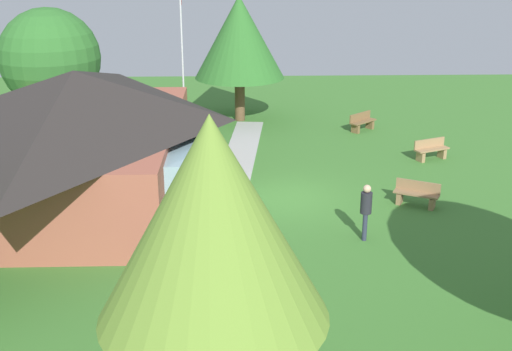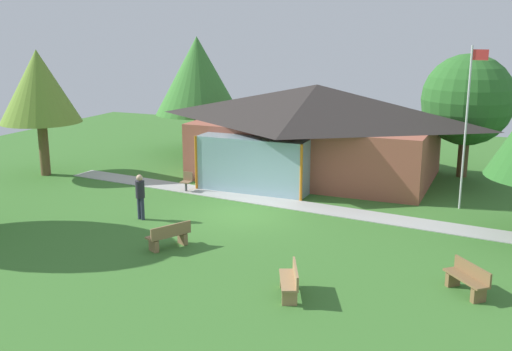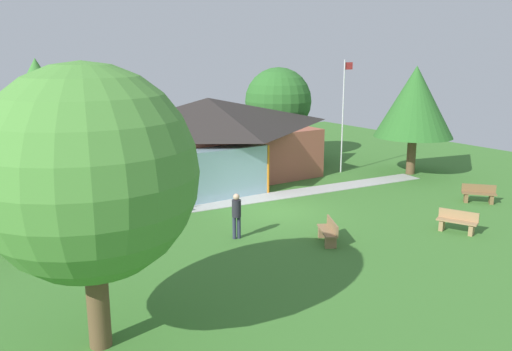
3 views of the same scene
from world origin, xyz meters
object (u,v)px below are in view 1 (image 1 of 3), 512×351
object	(u,v)px
visitor_strolling_lawn	(366,208)
tree_behind_pavilion_right	(50,59)
bench_lawn_far_right	(362,122)
bench_front_right	(431,150)
flagpole	(183,61)
tree_west_hedge	(212,222)
pavilion	(83,133)
patio_chair_west	(224,234)
tree_east_hedge	(239,37)
bench_front_center	(417,194)

from	to	relation	value
visitor_strolling_lawn	tree_behind_pavilion_right	size ratio (longest dim) A/B	0.30
bench_lawn_far_right	visitor_strolling_lawn	size ratio (longest dim) A/B	0.81
bench_lawn_far_right	bench_front_right	bearing A→B (deg)	73.02
flagpole	visitor_strolling_lawn	bearing A→B (deg)	-150.66
bench_lawn_far_right	tree_west_hedge	world-z (taller)	tree_west_hedge
pavilion	patio_chair_west	world-z (taller)	pavilion
tree_east_hedge	tree_behind_pavilion_right	size ratio (longest dim) A/B	1.04
bench_lawn_far_right	tree_east_hedge	size ratio (longest dim) A/B	0.23
bench_front_center	tree_east_hedge	size ratio (longest dim) A/B	0.25
bench_front_right	tree_behind_pavilion_right	bearing A→B (deg)	-34.17
flagpole	bench_front_right	size ratio (longest dim) A/B	4.13
bench_front_right	patio_chair_west	size ratio (longest dim) A/B	1.80
visitor_strolling_lawn	tree_west_hedge	size ratio (longest dim) A/B	0.29
bench_lawn_far_right	tree_behind_pavilion_right	distance (m)	14.40
bench_front_right	tree_behind_pavilion_right	xyz separation A→B (m)	(3.05, 15.97, 3.31)
tree_behind_pavilion_right	tree_west_hedge	xyz separation A→B (m)	(-18.81, -7.61, 0.58)
tree_west_hedge	tree_behind_pavilion_right	bearing A→B (deg)	22.04
bench_front_center	tree_west_hedge	size ratio (longest dim) A/B	0.25
pavilion	bench_front_center	world-z (taller)	pavilion
tree_behind_pavilion_right	bench_front_center	bearing A→B (deg)	-119.52
tree_behind_pavilion_right	bench_lawn_far_right	bearing A→B (deg)	-84.48
flagpole	tree_west_hedge	world-z (taller)	flagpole
pavilion	tree_east_hedge	size ratio (longest dim) A/B	1.95
bench_front_right	tree_west_hedge	distance (m)	18.26
bench_front_right	tree_east_hedge	size ratio (longest dim) A/B	0.25
patio_chair_west	bench_front_right	bearing A→B (deg)	131.89
flagpole	patio_chair_west	size ratio (longest dim) A/B	7.45
bench_front_center	patio_chair_west	xyz separation A→B (m)	(-2.96, 6.46, 0.01)
flagpole	tree_east_hedge	size ratio (longest dim) A/B	1.05
flagpole	pavilion	bearing A→B (deg)	157.76
flagpole	bench_lawn_far_right	world-z (taller)	flagpole
pavilion	tree_east_hedge	bearing A→B (deg)	-28.23
patio_chair_west	tree_behind_pavilion_right	bearing A→B (deg)	-146.57
visitor_strolling_lawn	bench_front_center	bearing A→B (deg)	151.92
visitor_strolling_lawn	tree_east_hedge	distance (m)	14.77
tree_east_hedge	tree_behind_pavilion_right	distance (m)	8.88
pavilion	bench_front_right	xyz separation A→B (m)	(3.62, -13.23, -1.89)
pavilion	flagpole	distance (m)	7.78
patio_chair_west	bench_front_center	bearing A→B (deg)	113.21
pavilion	tree_west_hedge	distance (m)	13.23
flagpole	tree_behind_pavilion_right	world-z (taller)	flagpole
tree_behind_pavilion_right	tree_west_hedge	bearing A→B (deg)	-157.96
tree_west_hedge	patio_chair_west	bearing A→B (deg)	-0.01
patio_chair_west	flagpole	bearing A→B (deg)	-171.64
tree_east_hedge	bench_front_center	bearing A→B (deg)	-152.67
pavilion	flagpole	size ratio (longest dim) A/B	1.86
bench_lawn_far_right	tree_east_hedge	bearing A→B (deg)	-61.69
pavilion	bench_lawn_far_right	size ratio (longest dim) A/B	8.44
tree_east_hedge	tree_behind_pavilion_right	world-z (taller)	tree_east_hedge
bench_front_center	visitor_strolling_lawn	distance (m)	3.47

